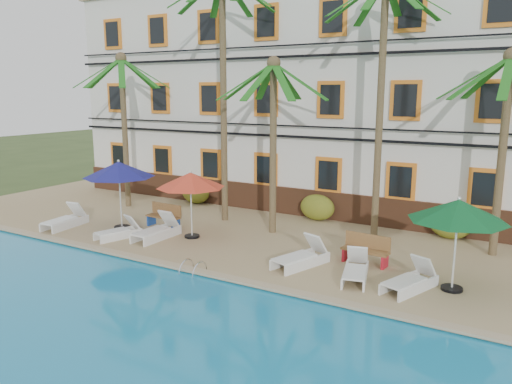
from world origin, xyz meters
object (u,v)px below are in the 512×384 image
Objects in this scene: lounger_c at (157,230)px; umbrella_green at (458,211)px; palm_b at (223,67)px; lounger_d at (301,256)px; lounger_e at (356,270)px; palm_a at (124,108)px; lounger_f at (410,280)px; palm_c at (273,120)px; pool_ladder at (193,272)px; palm_d at (382,75)px; umbrella_blue at (119,170)px; lounger_b at (119,231)px; palm_e at (505,123)px; umbrella_red at (191,180)px; lounger_a at (65,220)px; bench_right at (366,249)px; bench_left at (164,215)px.

umbrella_green is at bearing 1.84° from lounger_c.
palm_b is 8.67m from lounger_d.
lounger_d is 1.10× the size of lounger_e.
palm_a is 0.70× the size of palm_b.
lounger_d is 1.07× the size of lounger_f.
palm_c is 8.86× the size of pool_ladder.
palm_d is 10.41m from umbrella_blue.
lounger_b is 0.88× the size of lounger_c.
palm_e is 2.64× the size of umbrella_red.
umbrella_blue is (2.59, -3.00, -2.23)m from palm_a.
umbrella_red is 5.75m from lounger_a.
lounger_c is (2.15, -0.36, -2.04)m from umbrella_blue.
umbrella_green is (-0.65, -3.86, -2.11)m from palm_e.
umbrella_red is (-5.89, -3.30, -3.73)m from palm_d.
palm_d is at bearing 102.24° from bench_right.
bench_right is at bearing 9.42° from lounger_c.
lounger_e is (6.67, -0.98, -1.87)m from umbrella_red.
umbrella_blue is 1.35× the size of lounger_a.
lounger_e is (12.43, -3.58, -4.30)m from palm_a.
umbrella_green is 14.64m from lounger_a.
pool_ladder is (5.45, -2.52, -2.35)m from umbrella_blue.
umbrella_blue is 8.28m from lounger_d.
lounger_c is at bearing -35.36° from palm_a.
palm_b reaches higher than palm_d.
lounger_c is 1.32× the size of bench_right.
umbrella_red is at bearing 14.83° from lounger_a.
umbrella_green is 1.36× the size of lounger_e.
palm_a is at bearing 176.62° from palm_c.
lounger_a is 7.70m from pool_ladder.
lounger_f is (3.39, -0.25, -0.02)m from lounger_d.
lounger_b is 10.53m from lounger_f.
palm_d is 4.60× the size of lounger_a.
bench_left is at bearing -166.60° from palm_e.
lounger_a reaches higher than lounger_e.
palm_a is 5.65m from palm_b.
palm_a is 4.59× the size of bench_right.
lounger_a is at bearing -162.33° from palm_e.
palm_a is 3.35× the size of lounger_d.
palm_a is 2.69× the size of umbrella_green.
palm_c is 3.25× the size of lounger_a.
palm_d is 5.21× the size of lounger_b.
palm_b is at bearing 166.40° from palm_c.
lounger_c is 1.63m from bench_left.
bench_left is at bearing 139.31° from pool_ladder.
umbrella_red is at bearing -150.70° from palm_d.
palm_c is at bearing -170.32° from palm_e.
lounger_c reaches higher than lounger_d.
lounger_a is 3.97m from bench_left.
lounger_e is at bearing -79.65° from palm_d.
lounger_b is at bearing -0.51° from lounger_a.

